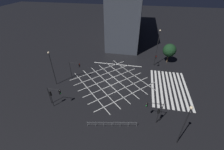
# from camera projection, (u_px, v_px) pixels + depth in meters

# --- Properties ---
(ground_plane) EXTENTS (200.00, 200.00, 0.00)m
(ground_plane) POSITION_uv_depth(u_px,v_px,m) (112.00, 81.00, 34.74)
(ground_plane) COLOR black
(road_markings) EXTENTS (19.75, 26.52, 0.01)m
(road_markings) POSITION_uv_depth(u_px,v_px,m) (149.00, 84.00, 33.72)
(road_markings) COLOR silver
(road_markings) RESTS_ON ground_plane
(office_building) EXTENTS (37.69, 10.06, 20.55)m
(office_building) POSITION_uv_depth(u_px,v_px,m) (129.00, 7.00, 55.71)
(office_building) COLOR #3D424C
(office_building) RESTS_ON ground_plane
(traffic_light_nw_cross) EXTENTS (0.36, 2.61, 3.84)m
(traffic_light_nw_cross) POSITION_uv_depth(u_px,v_px,m) (55.00, 93.00, 27.07)
(traffic_light_nw_cross) COLOR black
(traffic_light_nw_cross) RESTS_ON ground_plane
(traffic_light_nw_main) EXTENTS (0.39, 0.36, 3.53)m
(traffic_light_nw_main) POSITION_uv_depth(u_px,v_px,m) (51.00, 96.00, 26.92)
(traffic_light_nw_main) COLOR black
(traffic_light_nw_main) RESTS_ON ground_plane
(traffic_light_median_north) EXTENTS (0.36, 2.60, 4.37)m
(traffic_light_median_north) POSITION_uv_depth(u_px,v_px,m) (75.00, 67.00, 33.82)
(traffic_light_median_north) COLOR black
(traffic_light_median_north) RESTS_ON ground_plane
(traffic_light_sw_main) EXTENTS (0.39, 0.36, 3.22)m
(traffic_light_sw_main) POSITION_uv_depth(u_px,v_px,m) (158.00, 113.00, 23.90)
(traffic_light_sw_main) COLOR black
(traffic_light_sw_main) RESTS_ON ground_plane
(traffic_light_sw_cross) EXTENTS (0.36, 2.67, 4.04)m
(traffic_light_sw_cross) POSITION_uv_depth(u_px,v_px,m) (154.00, 107.00, 23.98)
(traffic_light_sw_cross) COLOR black
(traffic_light_sw_cross) RESTS_ON ground_plane
(traffic_light_se_main) EXTENTS (2.07, 0.36, 3.95)m
(traffic_light_se_main) POSITION_uv_depth(u_px,v_px,m) (156.00, 57.00, 38.31)
(traffic_light_se_main) COLOR black
(traffic_light_se_main) RESTS_ON ground_plane
(street_lamp_east) EXTENTS (0.42, 0.42, 8.05)m
(street_lamp_east) POSITION_uv_depth(u_px,v_px,m) (52.00, 64.00, 30.90)
(street_lamp_east) COLOR black
(street_lamp_east) RESTS_ON ground_plane
(street_lamp_west) EXTENTS (0.41, 0.41, 9.75)m
(street_lamp_west) POSITION_uv_depth(u_px,v_px,m) (158.00, 45.00, 37.34)
(street_lamp_west) COLOR black
(street_lamp_west) RESTS_ON ground_plane
(street_lamp_far) EXTENTS (0.43, 0.43, 7.62)m
(street_lamp_far) POSITION_uv_depth(u_px,v_px,m) (186.00, 121.00, 19.35)
(street_lamp_far) COLOR black
(street_lamp_far) RESTS_ON ground_plane
(street_tree_near) EXTENTS (3.48, 3.48, 5.39)m
(street_tree_near) POSITION_uv_depth(u_px,v_px,m) (169.00, 50.00, 40.10)
(street_tree_near) COLOR brown
(street_tree_near) RESTS_ON ground_plane
(pedestrian_railing) EXTENTS (1.54, 7.92, 1.05)m
(pedestrian_railing) POSITION_uv_depth(u_px,v_px,m) (112.00, 124.00, 24.16)
(pedestrian_railing) COLOR gray
(pedestrian_railing) RESTS_ON ground_plane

